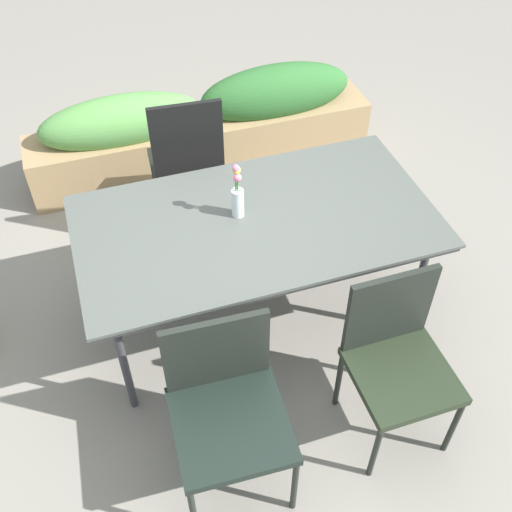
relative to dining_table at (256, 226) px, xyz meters
name	(u,v)px	position (x,y,z in m)	size (l,w,h in m)	color
ground_plane	(249,321)	(-0.05, -0.03, -0.70)	(12.00, 12.00, 0.00)	gray
dining_table	(256,226)	(0.00, 0.00, 0.00)	(1.79, 0.97, 0.74)	#4C514C
chair_near_left	(226,402)	(-0.40, -0.80, -0.19)	(0.50, 0.50, 0.87)	black
chair_far_side	(187,161)	(-0.17, 0.80, -0.12)	(0.46, 0.46, 1.03)	black
chair_near_right	(397,353)	(0.40, -0.81, -0.19)	(0.44, 0.44, 0.88)	#222C1C
flower_vase	(237,195)	(-0.07, 0.07, 0.17)	(0.06, 0.07, 0.30)	silver
planter_box	(204,127)	(0.10, 1.49, -0.37)	(2.46, 0.40, 0.71)	#9E7F56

